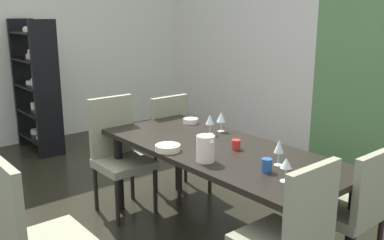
{
  "coord_description": "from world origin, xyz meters",
  "views": [
    {
      "loc": [
        3.0,
        -1.81,
        1.73
      ],
      "look_at": [
        0.31,
        0.42,
        0.85
      ],
      "focal_mm": 40.0,
      "sensor_mm": 36.0,
      "label": 1
    }
  ],
  "objects_px": {
    "chair_head_near": "(33,235)",
    "chair_right_far": "(353,205)",
    "chair_left_near": "(119,150)",
    "wine_glass_near_window": "(210,120)",
    "wine_glass_front": "(279,147)",
    "serving_bowl_north": "(191,121)",
    "pitcher_left": "(206,148)",
    "dining_table": "(219,157)",
    "wine_glass_near_shelf": "(286,164)",
    "cup_west": "(236,144)",
    "chair_right_near": "(291,234)",
    "cup_corner": "(267,165)",
    "wine_glass_east": "(221,117)",
    "serving_bowl_right": "(168,148)",
    "display_shelf": "(36,85)",
    "chair_left_far": "(177,140)"
  },
  "relations": [
    {
      "from": "wine_glass_front",
      "to": "serving_bowl_north",
      "type": "bearing_deg",
      "value": 167.96
    },
    {
      "from": "chair_right_far",
      "to": "serving_bowl_right",
      "type": "distance_m",
      "value": 1.32
    },
    {
      "from": "dining_table",
      "to": "serving_bowl_right",
      "type": "height_order",
      "value": "serving_bowl_right"
    },
    {
      "from": "wine_glass_near_shelf",
      "to": "pitcher_left",
      "type": "relative_size",
      "value": 0.81
    },
    {
      "from": "wine_glass_near_window",
      "to": "pitcher_left",
      "type": "height_order",
      "value": "pitcher_left"
    },
    {
      "from": "wine_glass_front",
      "to": "serving_bowl_right",
      "type": "height_order",
      "value": "wine_glass_front"
    },
    {
      "from": "display_shelf",
      "to": "pitcher_left",
      "type": "relative_size",
      "value": 9.01
    },
    {
      "from": "chair_right_near",
      "to": "serving_bowl_north",
      "type": "height_order",
      "value": "chair_right_near"
    },
    {
      "from": "wine_glass_front",
      "to": "cup_corner",
      "type": "relative_size",
      "value": 2.04
    },
    {
      "from": "pitcher_left",
      "to": "chair_right_far",
      "type": "bearing_deg",
      "value": 38.67
    },
    {
      "from": "serving_bowl_right",
      "to": "chair_head_near",
      "type": "bearing_deg",
      "value": -78.76
    },
    {
      "from": "wine_glass_near_shelf",
      "to": "wine_glass_near_window",
      "type": "xyz_separation_m",
      "value": [
        -1.06,
        0.34,
        0.01
      ]
    },
    {
      "from": "chair_head_near",
      "to": "chair_right_far",
      "type": "xyz_separation_m",
      "value": [
        0.9,
        1.76,
        -0.03
      ]
    },
    {
      "from": "chair_head_near",
      "to": "cup_west",
      "type": "xyz_separation_m",
      "value": [
        0.08,
        1.5,
        0.24
      ]
    },
    {
      "from": "chair_head_near",
      "to": "chair_left_near",
      "type": "distance_m",
      "value": 1.48
    },
    {
      "from": "chair_left_near",
      "to": "chair_left_far",
      "type": "height_order",
      "value": "chair_left_near"
    },
    {
      "from": "display_shelf",
      "to": "serving_bowl_north",
      "type": "relative_size",
      "value": 12.09
    },
    {
      "from": "wine_glass_near_window",
      "to": "cup_west",
      "type": "xyz_separation_m",
      "value": [
        0.42,
        -0.12,
        -0.09
      ]
    },
    {
      "from": "chair_left_near",
      "to": "wine_glass_near_window",
      "type": "distance_m",
      "value": 0.87
    },
    {
      "from": "chair_right_far",
      "to": "wine_glass_near_shelf",
      "type": "bearing_deg",
      "value": 158.71
    },
    {
      "from": "wine_glass_near_shelf",
      "to": "serving_bowl_right",
      "type": "height_order",
      "value": "wine_glass_near_shelf"
    },
    {
      "from": "serving_bowl_north",
      "to": "cup_west",
      "type": "relative_size",
      "value": 1.9
    },
    {
      "from": "chair_right_far",
      "to": "chair_right_near",
      "type": "relative_size",
      "value": 0.93
    },
    {
      "from": "wine_glass_front",
      "to": "wine_glass_east",
      "type": "relative_size",
      "value": 1.04
    },
    {
      "from": "wine_glass_near_window",
      "to": "pitcher_left",
      "type": "relative_size",
      "value": 0.92
    },
    {
      "from": "chair_head_near",
      "to": "chair_right_far",
      "type": "distance_m",
      "value": 1.98
    },
    {
      "from": "display_shelf",
      "to": "wine_glass_east",
      "type": "distance_m",
      "value": 2.85
    },
    {
      "from": "wine_glass_near_shelf",
      "to": "pitcher_left",
      "type": "bearing_deg",
      "value": -167.09
    },
    {
      "from": "dining_table",
      "to": "pitcher_left",
      "type": "height_order",
      "value": "pitcher_left"
    },
    {
      "from": "wine_glass_east",
      "to": "pitcher_left",
      "type": "height_order",
      "value": "pitcher_left"
    },
    {
      "from": "wine_glass_front",
      "to": "serving_bowl_north",
      "type": "distance_m",
      "value": 1.27
    },
    {
      "from": "wine_glass_front",
      "to": "wine_glass_near_window",
      "type": "height_order",
      "value": "wine_glass_front"
    },
    {
      "from": "chair_head_near",
      "to": "wine_glass_front",
      "type": "relative_size",
      "value": 5.58
    },
    {
      "from": "wine_glass_east",
      "to": "wine_glass_near_window",
      "type": "bearing_deg",
      "value": -88.44
    },
    {
      "from": "chair_right_far",
      "to": "cup_corner",
      "type": "distance_m",
      "value": 0.63
    },
    {
      "from": "wine_glass_near_shelf",
      "to": "wine_glass_near_window",
      "type": "bearing_deg",
      "value": 162.25
    },
    {
      "from": "display_shelf",
      "to": "wine_glass_near_window",
      "type": "bearing_deg",
      "value": 8.62
    },
    {
      "from": "wine_glass_front",
      "to": "cup_west",
      "type": "distance_m",
      "value": 0.44
    },
    {
      "from": "serving_bowl_north",
      "to": "pitcher_left",
      "type": "height_order",
      "value": "pitcher_left"
    },
    {
      "from": "chair_left_near",
      "to": "wine_glass_east",
      "type": "height_order",
      "value": "chair_left_near"
    },
    {
      "from": "chair_left_far",
      "to": "wine_glass_front",
      "type": "xyz_separation_m",
      "value": [
        1.47,
        -0.29,
        0.35
      ]
    },
    {
      "from": "chair_left_near",
      "to": "cup_corner",
      "type": "relative_size",
      "value": 11.67
    },
    {
      "from": "chair_right_far",
      "to": "pitcher_left",
      "type": "height_order",
      "value": "pitcher_left"
    },
    {
      "from": "cup_west",
      "to": "chair_left_near",
      "type": "bearing_deg",
      "value": -159.55
    },
    {
      "from": "display_shelf",
      "to": "wine_glass_near_window",
      "type": "xyz_separation_m",
      "value": [
        2.8,
        0.42,
        0.02
      ]
    },
    {
      "from": "chair_right_far",
      "to": "wine_glass_near_shelf",
      "type": "xyz_separation_m",
      "value": [
        -0.19,
        -0.48,
        0.34
      ]
    },
    {
      "from": "serving_bowl_north",
      "to": "pitcher_left",
      "type": "bearing_deg",
      "value": -33.87
    },
    {
      "from": "display_shelf",
      "to": "pitcher_left",
      "type": "bearing_deg",
      "value": -0.79
    },
    {
      "from": "dining_table",
      "to": "display_shelf",
      "type": "relative_size",
      "value": 1.24
    },
    {
      "from": "chair_head_near",
      "to": "chair_right_far",
      "type": "relative_size",
      "value": 1.1
    }
  ]
}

